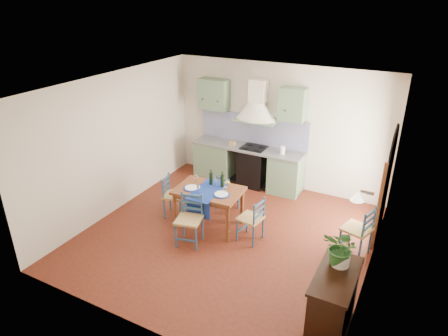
{
  "coord_description": "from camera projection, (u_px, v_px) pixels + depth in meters",
  "views": [
    {
      "loc": [
        2.88,
        -5.58,
        4.22
      ],
      "look_at": [
        -0.22,
        0.3,
        1.22
      ],
      "focal_mm": 32.0,
      "sensor_mm": 36.0,
      "label": 1
    }
  ],
  "objects": [
    {
      "name": "chair_near",
      "position": [
        189.0,
        219.0,
        7.08
      ],
      "size": [
        0.52,
        0.52,
        0.93
      ],
      "color": "navy",
      "rests_on": "ground"
    },
    {
      "name": "floor",
      "position": [
        227.0,
        235.0,
        7.46
      ],
      "size": [
        5.0,
        5.0,
        0.0
      ],
      "primitive_type": "plane",
      "color": "#401A0D",
      "rests_on": "ground"
    },
    {
      "name": "potted_plant",
      "position": [
        342.0,
        248.0,
        5.1
      ],
      "size": [
        0.57,
        0.53,
        0.51
      ],
      "primitive_type": "imported",
      "rotation": [
        0.0,
        0.0,
        -0.36
      ],
      "color": "#2B662A",
      "rests_on": "sideboard"
    },
    {
      "name": "chair_right",
      "position": [
        252.0,
        219.0,
        7.16
      ],
      "size": [
        0.45,
        0.45,
        0.86
      ],
      "color": "navy",
      "rests_on": "ground"
    },
    {
      "name": "right_wall",
      "position": [
        381.0,
        196.0,
        6.08
      ],
      "size": [
        0.26,
        5.0,
        2.8
      ],
      "color": "beige",
      "rests_on": "ground"
    },
    {
      "name": "back_wall",
      "position": [
        255.0,
        141.0,
        9.08
      ],
      "size": [
        5.0,
        0.96,
        2.8
      ],
      "color": "beige",
      "rests_on": "ground"
    },
    {
      "name": "left_wall",
      "position": [
        116.0,
        143.0,
        7.95
      ],
      "size": [
        0.04,
        5.0,
        2.8
      ],
      "primitive_type": "cube",
      "color": "beige",
      "rests_on": "ground"
    },
    {
      "name": "dining_table",
      "position": [
        209.0,
        194.0,
        7.49
      ],
      "size": [
        1.28,
        0.97,
        1.1
      ],
      "color": "brown",
      "rests_on": "ground"
    },
    {
      "name": "chair_left",
      "position": [
        173.0,
        195.0,
        7.96
      ],
      "size": [
        0.49,
        0.49,
        0.86
      ],
      "color": "navy",
      "rests_on": "ground"
    },
    {
      "name": "chair_spare",
      "position": [
        359.0,
        230.0,
        6.75
      ],
      "size": [
        0.54,
        0.54,
        0.93
      ],
      "color": "navy",
      "rests_on": "ground"
    },
    {
      "name": "sideboard",
      "position": [
        333.0,
        301.0,
        5.19
      ],
      "size": [
        0.5,
        1.05,
        0.94
      ],
      "color": "black",
      "rests_on": "ground"
    },
    {
      "name": "ceiling",
      "position": [
        227.0,
        86.0,
        6.31
      ],
      "size": [
        5.0,
        5.0,
        0.01
      ],
      "primitive_type": "cube",
      "color": "white",
      "rests_on": "back_wall"
    },
    {
      "name": "chair_far",
      "position": [
        227.0,
        192.0,
        8.18
      ],
      "size": [
        0.45,
        0.45,
        0.8
      ],
      "color": "navy",
      "rests_on": "ground"
    }
  ]
}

